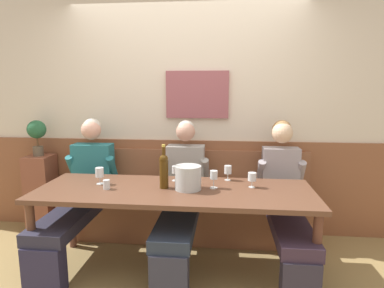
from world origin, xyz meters
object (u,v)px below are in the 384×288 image
wall_bench (184,213)px  wine_glass_center_front (100,173)px  potted_plant (37,132)px  dining_table (174,198)px  ice_bucket (188,178)px  wine_bottle_clear_water (164,170)px  person_center_left_seat (80,190)px  wine_glass_right_end (214,176)px  wine_glass_left_end (228,170)px  wine_glass_near_bucket (252,178)px  wine_glass_mid_right (175,171)px  water_tumbler_right (107,184)px  person_right_seat (285,195)px  person_center_right_seat (181,193)px

wall_bench → wine_glass_center_front: size_ratio=17.68×
potted_plant → dining_table: bearing=-23.2°
wall_bench → ice_bucket: 0.89m
wall_bench → wine_bottle_clear_water: 0.91m
dining_table → potted_plant: bearing=156.8°
person_center_left_seat → wine_glass_right_end: (1.32, -0.24, 0.24)m
ice_bucket → wine_glass_left_end: size_ratio=1.60×
wine_glass_near_bucket → ice_bucket: bearing=-168.3°
wine_glass_center_front → wine_glass_mid_right: bearing=14.6°
water_tumbler_right → wine_glass_near_bucket: bearing=8.1°
person_right_seat → ice_bucket: size_ratio=5.76×
dining_table → person_center_left_seat: 1.03m
ice_bucket → wine_bottle_clear_water: 0.22m
person_center_right_seat → ice_bucket: (0.10, -0.30, 0.24)m
wine_glass_center_front → wine_glass_right_end: size_ratio=0.98×
water_tumbler_right → ice_bucket: bearing=5.2°
wine_glass_left_end → wine_glass_right_end: wine_glass_right_end is taller
dining_table → water_tumbler_right: bearing=-173.9°
wine_glass_mid_right → wine_glass_center_front: (-0.66, -0.17, 0.00)m
wine_bottle_clear_water → wine_glass_mid_right: 0.25m
wine_glass_left_end → potted_plant: size_ratio=0.35×
person_center_right_seat → wine_glass_right_end: person_center_right_seat is taller
wall_bench → wine_glass_left_end: bearing=-37.2°
ice_bucket → person_center_left_seat: bearing=165.0°
person_center_right_seat → wine_glass_near_bucket: bearing=-16.3°
wine_glass_left_end → person_center_left_seat: bearing=-179.1°
wine_glass_center_front → potted_plant: 1.16m
wall_bench → person_center_right_seat: person_center_right_seat is taller
water_tumbler_right → wine_glass_mid_right: bearing=29.7°
wine_glass_right_end → water_tumbler_right: (-0.91, -0.12, -0.07)m
wine_glass_near_bucket → dining_table: bearing=-170.1°
wine_glass_right_end → water_tumbler_right: bearing=-172.3°
person_center_right_seat → ice_bucket: person_center_right_seat is taller
wine_glass_near_bucket → person_center_right_seat: bearing=163.7°
person_center_left_seat → potted_plant: size_ratio=3.27×
person_center_left_seat → potted_plant: 0.92m
wine_glass_near_bucket → water_tumbler_right: wine_glass_near_bucket is taller
wine_glass_near_bucket → wine_glass_center_front: size_ratio=0.87×
wine_glass_mid_right → potted_plant: bearing=164.3°
dining_table → wine_glass_left_end: 0.58m
wine_glass_left_end → wine_glass_near_bucket: bearing=-44.4°
dining_table → wine_glass_mid_right: 0.31m
wine_bottle_clear_water → wine_glass_mid_right: wine_bottle_clear_water is taller
wall_bench → wine_glass_left_end: size_ratio=19.06×
wall_bench → dining_table: size_ratio=1.13×
wine_glass_near_bucket → water_tumbler_right: (-1.24, -0.18, -0.05)m
person_right_seat → wine_glass_mid_right: person_right_seat is taller
wall_bench → wine_glass_near_bucket: bearing=-39.6°
wine_glass_mid_right → water_tumbler_right: wine_glass_mid_right is taller
wine_glass_center_front → water_tumbler_right: (0.11, -0.14, -0.06)m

